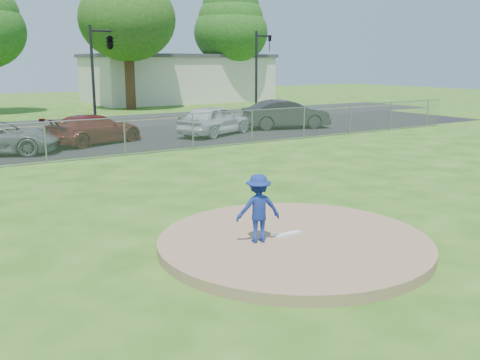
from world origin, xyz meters
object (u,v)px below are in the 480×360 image
at_px(tree_far_right, 231,23).
at_px(pitcher, 258,208).
at_px(parked_car_darkred, 95,129).
at_px(tree_right, 127,7).
at_px(traffic_signal_center, 108,44).
at_px(commercial_building, 178,78).
at_px(parked_car_pearl, 215,120).
at_px(traffic_signal_right, 259,66).
at_px(parked_car_charcoal, 286,114).

height_order(tree_far_right, pitcher, tree_far_right).
relative_size(pitcher, parked_car_darkred, 0.29).
height_order(tree_right, tree_far_right, tree_right).
height_order(tree_far_right, traffic_signal_center, tree_far_right).
xyz_separation_m(commercial_building, parked_car_pearl, (-9.04, -22.67, -1.40)).
bearing_deg(traffic_signal_right, parked_car_charcoal, -111.65).
height_order(traffic_signal_right, parked_car_charcoal, traffic_signal_right).
bearing_deg(commercial_building, parked_car_darkred, -123.96).
distance_m(tree_right, parked_car_charcoal, 17.94).
distance_m(traffic_signal_right, pitcher, 26.56).
xyz_separation_m(commercial_building, tree_far_right, (4.00, -3.00, 4.90)).
bearing_deg(tree_far_right, parked_car_charcoal, -113.18).
height_order(commercial_building, parked_car_charcoal, commercial_building).
relative_size(commercial_building, traffic_signal_center, 2.93).
xyz_separation_m(tree_right, parked_car_pearl, (-2.04, -16.67, -6.89)).
height_order(tree_right, traffic_signal_center, tree_right).
xyz_separation_m(tree_far_right, traffic_signal_center, (-16.03, -13.00, -2.45)).
distance_m(parked_car_darkred, parked_car_charcoal, 10.74).
bearing_deg(parked_car_charcoal, tree_right, 25.71).
xyz_separation_m(tree_right, tree_far_right, (11.00, 3.00, -0.59)).
bearing_deg(parked_car_darkred, parked_car_charcoal, -109.76).
xyz_separation_m(commercial_building, tree_right, (-7.00, -6.00, 5.49)).
distance_m(commercial_building, traffic_signal_center, 20.17).
distance_m(traffic_signal_center, pitcher, 22.61).
xyz_separation_m(commercial_building, traffic_signal_center, (-12.03, -16.00, 2.45)).
xyz_separation_m(traffic_signal_right, parked_car_charcoal, (-2.52, -6.35, -2.57)).
relative_size(parked_car_darkred, parked_car_pearl, 1.03).
height_order(commercial_building, pitcher, commercial_building).
bearing_deg(parked_car_charcoal, commercial_building, 5.43).
relative_size(tree_right, traffic_signal_right, 2.08).
xyz_separation_m(traffic_signal_center, pitcher, (-4.70, -21.80, -3.75)).
xyz_separation_m(pitcher, parked_car_charcoal, (12.44, 15.45, -0.08)).
bearing_deg(parked_car_darkred, tree_far_right, -64.09).
distance_m(tree_far_right, parked_car_charcoal, 21.96).
relative_size(commercial_building, pitcher, 12.33).
bearing_deg(pitcher, traffic_signal_center, -83.64).
xyz_separation_m(traffic_signal_center, parked_car_darkred, (-2.99, -6.31, -3.94)).
bearing_deg(parked_car_charcoal, parked_car_darkred, 106.04).
bearing_deg(traffic_signal_center, pitcher, -102.16).
bearing_deg(traffic_signal_right, pitcher, -124.47).
distance_m(traffic_signal_right, parked_car_charcoal, 7.30).
xyz_separation_m(commercial_building, pitcher, (-16.73, -37.80, -1.29)).
distance_m(tree_right, traffic_signal_right, 12.08).
relative_size(tree_far_right, parked_car_charcoal, 2.27).
height_order(tree_far_right, parked_car_pearl, tree_far_right).
distance_m(tree_right, parked_car_darkred, 19.47).
relative_size(tree_far_right, traffic_signal_center, 1.92).
height_order(traffic_signal_center, parked_car_darkred, traffic_signal_center).
xyz_separation_m(tree_far_right, pitcher, (-20.73, -34.80, -6.19)).
height_order(tree_right, pitcher, tree_right).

